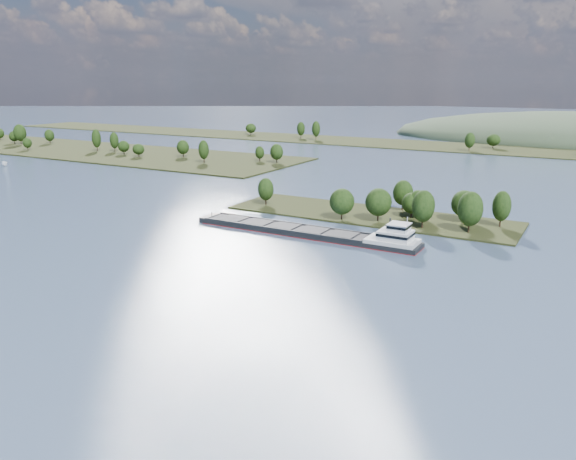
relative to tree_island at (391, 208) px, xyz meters
The scene contains 6 objects.
ground 59.35m from the tree_island, 97.86° to the right, with size 1800.00×1800.00×0.00m, color #3C4E68.
tree_island is the anchor object (origin of this frame).
left_bank 250.76m from the tree_island, 161.04° to the left, with size 300.00×80.00×16.10m.
back_shoreline 221.12m from the tree_island, 89.49° to the left, with size 900.00×60.00×15.59m.
cargo_barge 33.78m from the tree_island, 110.90° to the right, with size 73.91×9.29×9.99m.
motorboat 226.62m from the tree_island, behind, with size 2.47×6.55×2.53m, color white.
Camera 1 is at (68.80, -0.03, 46.21)m, focal length 35.00 mm.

